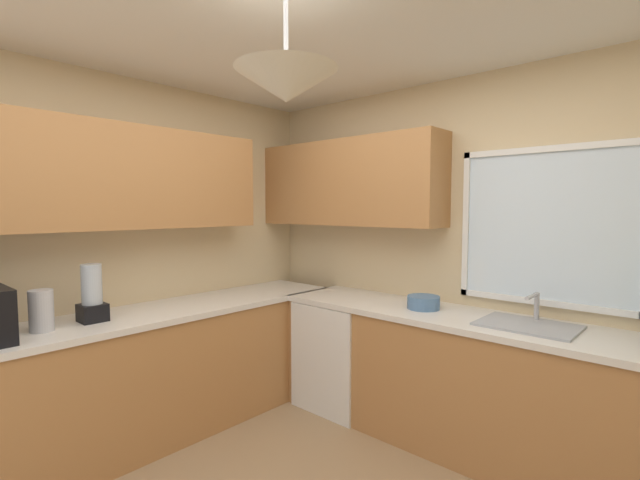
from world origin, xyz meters
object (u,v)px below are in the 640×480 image
object	(u,v)px
kettle	(41,311)
sink_assembly	(528,324)
blender_appliance	(92,296)
dishwasher	(344,353)
bowl	(423,302)

from	to	relation	value
kettle	sink_assembly	bearing A→B (deg)	44.42
blender_appliance	dishwasher	bearing A→B (deg)	68.45
bowl	dishwasher	bearing A→B (deg)	-177.54
dishwasher	kettle	world-z (taller)	kettle
dishwasher	sink_assembly	distance (m)	1.47
sink_assembly	bowl	world-z (taller)	sink_assembly
dishwasher	sink_assembly	bearing A→B (deg)	1.52
kettle	blender_appliance	bearing A→B (deg)	94.00
kettle	blender_appliance	size ratio (longest dim) A/B	0.67
dishwasher	kettle	size ratio (longest dim) A/B	3.51
kettle	sink_assembly	size ratio (longest dim) A/B	0.44
sink_assembly	blender_appliance	distance (m)	2.68
kettle	bowl	size ratio (longest dim) A/B	1.06
kettle	bowl	xyz separation A→B (m)	(1.34, 1.99, -0.08)
dishwasher	blender_appliance	bearing A→B (deg)	-111.55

